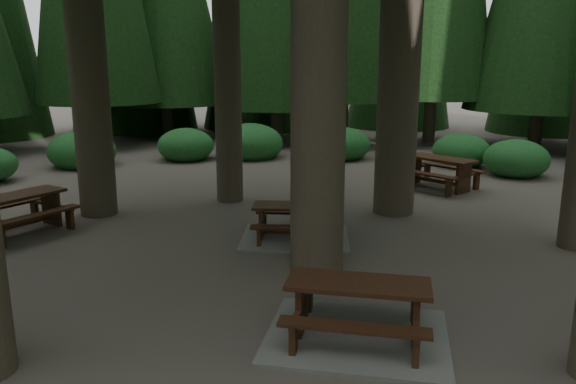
# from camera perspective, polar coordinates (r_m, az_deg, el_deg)

# --- Properties ---
(ground) EXTENTS (80.00, 80.00, 0.00)m
(ground) POSITION_cam_1_polar(r_m,az_deg,el_deg) (9.00, -2.31, -8.73)
(ground) COLOR #544A44
(ground) RESTS_ON ground
(picnic_table_a) EXTENTS (2.41, 2.07, 0.75)m
(picnic_table_a) POSITION_cam_1_polar(r_m,az_deg,el_deg) (7.13, 7.06, -12.76)
(picnic_table_a) COLOR gray
(picnic_table_a) RESTS_ON ground
(picnic_table_b) EXTENTS (2.15, 2.30, 0.79)m
(picnic_table_b) POSITION_cam_1_polar(r_m,az_deg,el_deg) (12.31, -25.78, -1.45)
(picnic_table_b) COLOR #321E0F
(picnic_table_b) RESTS_ON ground
(picnic_table_c) EXTENTS (2.09, 1.75, 0.69)m
(picnic_table_c) POSITION_cam_1_polar(r_m,az_deg,el_deg) (10.78, 0.72, -3.71)
(picnic_table_c) COLOR gray
(picnic_table_c) RESTS_ON ground
(picnic_table_d) EXTENTS (2.50, 2.49, 0.85)m
(picnic_table_d) POSITION_cam_1_polar(r_m,az_deg,el_deg) (15.55, 14.99, 2.40)
(picnic_table_d) COLOR #321E0F
(picnic_table_d) RESTS_ON ground
(shrub_ring) EXTENTS (23.86, 24.64, 1.49)m
(shrub_ring) POSITION_cam_1_polar(r_m,az_deg,el_deg) (9.51, 2.46, -4.94)
(shrub_ring) COLOR #205D28
(shrub_ring) RESTS_ON ground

